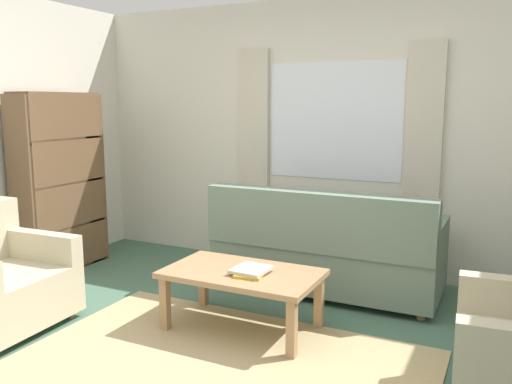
% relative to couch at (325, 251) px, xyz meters
% --- Properties ---
extents(ground_plane, '(6.24, 6.24, 0.00)m').
position_rel_couch_xyz_m(ground_plane, '(-0.16, -1.54, -0.37)').
color(ground_plane, '#476B56').
extents(wall_back, '(5.32, 0.12, 2.60)m').
position_rel_couch_xyz_m(wall_back, '(-0.16, 0.72, 0.93)').
color(wall_back, silver).
rests_on(wall_back, ground_plane).
extents(window_with_curtains, '(1.98, 0.07, 1.40)m').
position_rel_couch_xyz_m(window_with_curtains, '(-0.16, 0.64, 1.08)').
color(window_with_curtains, white).
extents(area_rug, '(2.56, 1.65, 0.01)m').
position_rel_couch_xyz_m(area_rug, '(-0.16, -1.54, -0.36)').
color(area_rug, tan).
rests_on(area_rug, ground_plane).
extents(couch, '(1.90, 0.82, 0.92)m').
position_rel_couch_xyz_m(couch, '(0.00, 0.00, 0.00)').
color(couch, slate).
rests_on(couch, ground_plane).
extents(coffee_table, '(1.10, 0.64, 0.44)m').
position_rel_couch_xyz_m(coffee_table, '(-0.29, -0.99, 0.01)').
color(coffee_table, '#A87F56').
rests_on(coffee_table, ground_plane).
extents(book_stack_on_table, '(0.25, 0.30, 0.04)m').
position_rel_couch_xyz_m(book_stack_on_table, '(-0.20, -1.01, 0.09)').
color(book_stack_on_table, gold).
rests_on(book_stack_on_table, coffee_table).
extents(bookshelf, '(0.30, 0.94, 1.72)m').
position_rel_couch_xyz_m(bookshelf, '(-2.51, -0.47, 0.52)').
color(bookshelf, brown).
rests_on(bookshelf, ground_plane).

